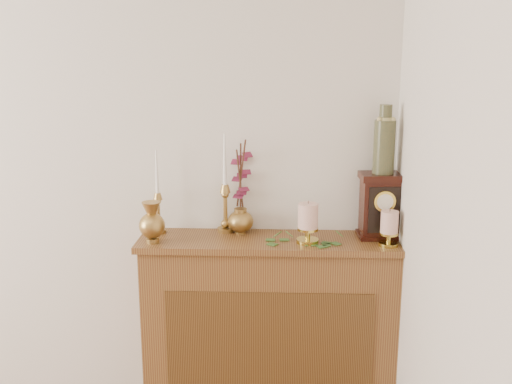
{
  "coord_description": "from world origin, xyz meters",
  "views": [
    {
      "loc": [
        1.44,
        -0.59,
        1.8
      ],
      "look_at": [
        1.34,
        2.05,
        1.17
      ],
      "focal_mm": 42.0,
      "sensor_mm": 36.0,
      "label": 1
    }
  ],
  "objects_px": {
    "candlestick_center": "(225,200)",
    "mantel_clock": "(381,206)",
    "ceramic_vase": "(384,143)",
    "bud_vase": "(152,223)",
    "ginger_jar": "(241,190)",
    "candlestick_left": "(158,206)"
  },
  "relations": [
    {
      "from": "candlestick_center",
      "to": "bud_vase",
      "type": "distance_m",
      "value": 0.38
    },
    {
      "from": "candlestick_left",
      "to": "ceramic_vase",
      "type": "xyz_separation_m",
      "value": [
        1.06,
        -0.02,
        0.32
      ]
    },
    {
      "from": "bud_vase",
      "to": "ceramic_vase",
      "type": "relative_size",
      "value": 0.61
    },
    {
      "from": "candlestick_center",
      "to": "candlestick_left",
      "type": "bearing_deg",
      "value": -174.03
    },
    {
      "from": "ceramic_vase",
      "to": "bud_vase",
      "type": "bearing_deg",
      "value": -173.22
    },
    {
      "from": "candlestick_left",
      "to": "candlestick_center",
      "type": "relative_size",
      "value": 0.85
    },
    {
      "from": "candlestick_center",
      "to": "bud_vase",
      "type": "bearing_deg",
      "value": -150.22
    },
    {
      "from": "candlestick_center",
      "to": "mantel_clock",
      "type": "bearing_deg",
      "value": -4.68
    },
    {
      "from": "candlestick_left",
      "to": "ceramic_vase",
      "type": "relative_size",
      "value": 1.29
    },
    {
      "from": "candlestick_left",
      "to": "bud_vase",
      "type": "height_order",
      "value": "candlestick_left"
    },
    {
      "from": "ginger_jar",
      "to": "mantel_clock",
      "type": "distance_m",
      "value": 0.67
    },
    {
      "from": "ginger_jar",
      "to": "mantel_clock",
      "type": "height_order",
      "value": "ginger_jar"
    },
    {
      "from": "ginger_jar",
      "to": "bud_vase",
      "type": "bearing_deg",
      "value": -153.91
    },
    {
      "from": "candlestick_center",
      "to": "mantel_clock",
      "type": "relative_size",
      "value": 1.56
    },
    {
      "from": "bud_vase",
      "to": "mantel_clock",
      "type": "relative_size",
      "value": 0.62
    },
    {
      "from": "candlestick_center",
      "to": "mantel_clock",
      "type": "xyz_separation_m",
      "value": [
        0.74,
        -0.06,
        -0.01
      ]
    },
    {
      "from": "candlestick_left",
      "to": "bud_vase",
      "type": "xyz_separation_m",
      "value": [
        -0.0,
        -0.15,
        -0.04
      ]
    },
    {
      "from": "candlestick_center",
      "to": "bud_vase",
      "type": "xyz_separation_m",
      "value": [
        -0.32,
        -0.18,
        -0.06
      ]
    },
    {
      "from": "ginger_jar",
      "to": "ceramic_vase",
      "type": "distance_m",
      "value": 0.71
    },
    {
      "from": "ginger_jar",
      "to": "ceramic_vase",
      "type": "height_order",
      "value": "ceramic_vase"
    },
    {
      "from": "candlestick_left",
      "to": "ceramic_vase",
      "type": "bearing_deg",
      "value": -1.3
    },
    {
      "from": "candlestick_center",
      "to": "mantel_clock",
      "type": "distance_m",
      "value": 0.74
    }
  ]
}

